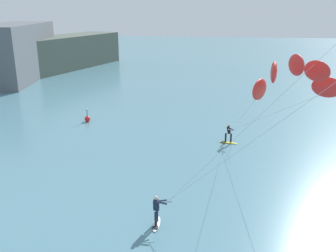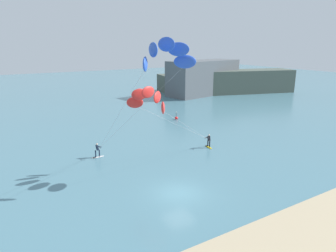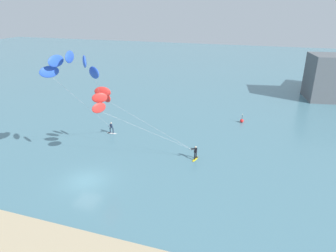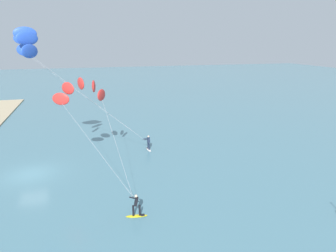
# 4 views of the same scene
# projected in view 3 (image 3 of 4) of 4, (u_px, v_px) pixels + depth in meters

# --- Properties ---
(ground_plane) EXTENTS (240.00, 240.00, 0.00)m
(ground_plane) POSITION_uv_depth(u_px,v_px,m) (86.00, 181.00, 30.80)
(ground_plane) COLOR slate
(kitesurfer_nearshore) EXTENTS (11.48, 6.37, 8.65)m
(kitesurfer_nearshore) POSITION_uv_depth(u_px,v_px,m) (107.00, 100.00, 32.59)
(kitesurfer_nearshore) COLOR yellow
(kitesurfer_nearshore) RESTS_ON ground
(kitesurfer_mid_water) EXTENTS (6.23, 12.52, 12.93)m
(kitesurfer_mid_water) POSITION_uv_depth(u_px,v_px,m) (73.00, 69.00, 27.95)
(kitesurfer_mid_water) COLOR white
(kitesurfer_mid_water) RESTS_ON ground
(marker_buoy) EXTENTS (0.56, 0.56, 1.38)m
(marker_buoy) POSITION_uv_depth(u_px,v_px,m) (242.00, 121.00, 46.00)
(marker_buoy) COLOR red
(marker_buoy) RESTS_ON ground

